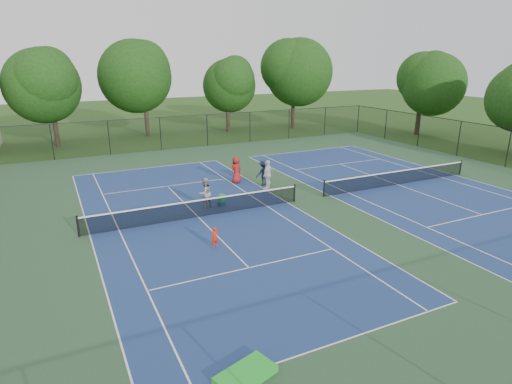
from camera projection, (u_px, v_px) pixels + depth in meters
name	position (u px, v px, depth m)	size (l,w,h in m)	color
ground	(309.00, 199.00, 25.77)	(140.00, 140.00, 0.00)	#234716
court_pad	(309.00, 199.00, 25.77)	(36.00, 36.00, 0.01)	#2A4A2E
tennis_court_left	(198.00, 216.00, 22.83)	(12.00, 23.83, 1.07)	navy
tennis_court_right	(398.00, 183.00, 28.66)	(12.00, 23.83, 1.07)	navy
perimeter_fence	(310.00, 174.00, 25.29)	(36.08, 36.08, 3.02)	black
tree_back_a	(49.00, 82.00, 39.12)	(6.80, 6.80, 9.15)	#2D2116
tree_back_b	(143.00, 73.00, 44.41)	(7.60, 7.60, 10.03)	#2D2116
tree_back_c	(227.00, 82.00, 47.64)	(6.00, 6.00, 8.40)	#2D2116
tree_back_d	(294.00, 69.00, 49.71)	(7.80, 7.80, 10.37)	#2D2116
tree_side_e	(422.00, 80.00, 45.60)	(6.60, 6.60, 8.87)	#2D2116
child_player	(215.00, 237.00, 19.09)	(0.36, 0.23, 0.98)	red
instructor	(205.00, 193.00, 24.03)	(0.86, 0.67, 1.77)	#959597
bystander_a	(268.00, 174.00, 27.60)	(1.11, 0.46, 1.89)	silver
bystander_b	(264.00, 173.00, 28.30)	(1.11, 0.64, 1.71)	#1A253A
bystander_c	(236.00, 170.00, 28.87)	(0.89, 0.58, 1.82)	maroon
ball_crate	(222.00, 204.00, 24.50)	(0.35, 0.29, 0.27)	navy
ball_hopper	(221.00, 198.00, 24.39)	(0.34, 0.27, 0.44)	green
green_tarp	(246.00, 375.00, 11.37)	(1.61, 0.87, 0.21)	green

